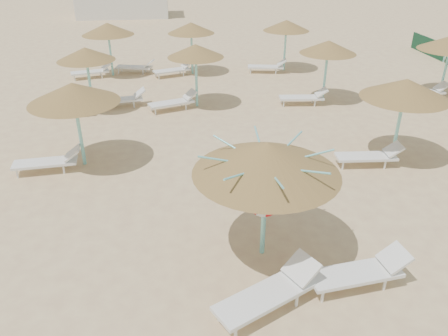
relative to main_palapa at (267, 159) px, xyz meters
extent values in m
plane|color=#D6BB82|center=(-0.13, -0.15, -2.45)|extent=(120.00, 120.00, 0.00)
cylinder|color=#7CD8D4|center=(0.00, 0.00, -1.27)|extent=(0.11, 0.11, 2.36)
cone|color=olive|center=(0.00, 0.00, 0.02)|extent=(3.14, 3.14, 0.71)
cylinder|color=#7CD8D4|center=(0.00, 0.00, -0.24)|extent=(0.20, 0.20, 0.12)
cylinder|color=#7CD8D4|center=(0.72, 0.00, -0.03)|extent=(1.42, 0.04, 0.36)
cylinder|color=#7CD8D4|center=(0.51, 0.51, -0.03)|extent=(1.03, 1.03, 0.36)
cylinder|color=#7CD8D4|center=(0.00, 0.72, -0.03)|extent=(0.04, 1.42, 0.36)
cylinder|color=#7CD8D4|center=(-0.51, 0.51, -0.03)|extent=(1.03, 1.03, 0.36)
cylinder|color=#7CD8D4|center=(-0.72, 0.00, -0.03)|extent=(1.42, 0.04, 0.36)
cylinder|color=#7CD8D4|center=(-0.51, -0.51, -0.03)|extent=(1.03, 1.03, 0.36)
cylinder|color=#7CD8D4|center=(0.00, -0.72, -0.03)|extent=(0.04, 1.42, 0.36)
cylinder|color=#7CD8D4|center=(0.51, -0.51, -0.03)|extent=(1.03, 1.03, 0.36)
torus|color=red|center=(0.00, -0.10, -1.02)|extent=(0.71, 0.15, 0.71)
cylinder|color=white|center=(-0.96, -2.41, -2.29)|extent=(0.07, 0.07, 0.31)
cylinder|color=white|center=(-1.21, -1.92, -2.29)|extent=(0.07, 0.07, 0.31)
cylinder|color=white|center=(0.36, -1.73, -2.29)|extent=(0.07, 0.07, 0.31)
cylinder|color=white|center=(0.11, -1.24, -2.29)|extent=(0.07, 0.07, 0.31)
cube|color=white|center=(-0.30, -1.76, -2.09)|extent=(2.16, 1.57, 0.09)
cube|color=white|center=(0.52, -1.33, -1.83)|extent=(0.78, 0.83, 0.40)
cylinder|color=white|center=(0.90, -1.68, -2.30)|extent=(0.06, 0.06, 0.29)
cylinder|color=white|center=(0.83, -1.17, -2.30)|extent=(0.06, 0.06, 0.29)
cylinder|color=white|center=(2.28, -1.49, -2.30)|extent=(0.06, 0.06, 0.29)
cylinder|color=white|center=(2.22, -0.98, -2.30)|extent=(0.06, 0.06, 0.29)
cube|color=white|center=(1.69, -1.31, -2.11)|extent=(2.04, 0.90, 0.08)
cube|color=white|center=(2.56, -1.20, -1.87)|extent=(0.58, 0.68, 0.38)
cylinder|color=#7CD8D4|center=(-4.84, 5.04, -1.30)|extent=(0.11, 0.11, 2.30)
cone|color=olive|center=(-4.84, 5.04, -0.05)|extent=(2.73, 2.73, 0.61)
cylinder|color=#7CD8D4|center=(-4.84, 5.04, -0.30)|extent=(0.20, 0.20, 0.12)
cylinder|color=white|center=(-6.71, 4.32, -2.31)|extent=(0.06, 0.06, 0.28)
cylinder|color=white|center=(-6.76, 4.81, -2.31)|extent=(0.06, 0.06, 0.28)
cylinder|color=white|center=(-5.37, 4.45, -2.31)|extent=(0.06, 0.06, 0.28)
cylinder|color=white|center=(-5.42, 4.95, -2.31)|extent=(0.06, 0.06, 0.28)
cube|color=white|center=(-5.94, 4.64, -2.13)|extent=(1.95, 0.81, 0.08)
cube|color=white|center=(-5.10, 4.73, -1.89)|extent=(0.54, 0.65, 0.36)
cylinder|color=#7CD8D4|center=(-5.30, 10.06, -1.30)|extent=(0.11, 0.11, 2.30)
cone|color=olive|center=(-5.30, 10.06, -0.07)|extent=(2.30, 2.30, 0.52)
cylinder|color=#7CD8D4|center=(-5.30, 10.06, -0.30)|extent=(0.20, 0.20, 0.12)
cylinder|color=white|center=(-7.23, 9.54, -2.31)|extent=(0.06, 0.06, 0.28)
cylinder|color=white|center=(-7.15, 10.03, -2.31)|extent=(0.06, 0.06, 0.28)
cylinder|color=white|center=(-5.89, 9.32, -2.31)|extent=(0.06, 0.06, 0.28)
cylinder|color=white|center=(-5.81, 9.82, -2.31)|extent=(0.06, 0.06, 0.28)
cube|color=white|center=(-6.40, 9.66, -2.13)|extent=(1.98, 0.92, 0.08)
cube|color=white|center=(-5.56, 9.52, -1.89)|extent=(0.58, 0.67, 0.36)
cylinder|color=white|center=(-4.95, 9.98, -2.31)|extent=(0.06, 0.06, 0.28)
cylinder|color=white|center=(-5.03, 10.48, -2.31)|extent=(0.06, 0.06, 0.28)
cylinder|color=white|center=(-3.61, 10.20, -2.31)|extent=(0.06, 0.06, 0.28)
cylinder|color=white|center=(-3.69, 10.69, -2.31)|extent=(0.06, 0.06, 0.28)
cube|color=white|center=(-4.20, 10.36, -2.13)|extent=(1.98, 0.92, 0.08)
cube|color=white|center=(-3.36, 10.50, -1.89)|extent=(0.58, 0.67, 0.36)
cylinder|color=#7CD8D4|center=(-5.06, 15.34, -1.30)|extent=(0.11, 0.11, 2.30)
cone|color=olive|center=(-5.06, 15.34, -0.06)|extent=(2.62, 2.62, 0.59)
cylinder|color=#7CD8D4|center=(-5.06, 15.34, -0.30)|extent=(0.20, 0.20, 0.12)
cylinder|color=white|center=(-6.87, 14.50, -2.31)|extent=(0.06, 0.06, 0.28)
cylinder|color=white|center=(-6.99, 14.99, -2.31)|extent=(0.06, 0.06, 0.28)
cylinder|color=white|center=(-5.56, 14.83, -2.31)|extent=(0.06, 0.06, 0.28)
cylinder|color=white|center=(-5.68, 15.32, -2.31)|extent=(0.06, 0.06, 0.28)
cube|color=white|center=(-6.16, 14.94, -2.13)|extent=(1.99, 1.07, 0.08)
cube|color=white|center=(-5.33, 15.15, -1.89)|extent=(0.62, 0.70, 0.36)
cylinder|color=white|center=(-4.79, 15.59, -2.31)|extent=(0.06, 0.06, 0.28)
cylinder|color=white|center=(-4.67, 16.08, -2.31)|extent=(0.06, 0.06, 0.28)
cylinder|color=white|center=(-3.48, 15.26, -2.31)|extent=(0.06, 0.06, 0.28)
cylinder|color=white|center=(-3.36, 15.75, -2.31)|extent=(0.06, 0.06, 0.28)
cube|color=white|center=(-3.96, 15.64, -2.13)|extent=(1.99, 1.07, 0.08)
cube|color=white|center=(-3.13, 15.43, -1.89)|extent=(0.62, 0.70, 0.36)
cylinder|color=#7CD8D4|center=(-0.91, 10.11, -1.30)|extent=(0.11, 0.11, 2.30)
cone|color=olive|center=(-0.91, 10.11, -0.07)|extent=(2.33, 2.33, 0.53)
cylinder|color=#7CD8D4|center=(-0.91, 10.11, -0.30)|extent=(0.20, 0.20, 0.12)
cylinder|color=white|center=(-2.68, 9.21, -2.31)|extent=(0.06, 0.06, 0.28)
cylinder|color=white|center=(-2.85, 9.68, -2.31)|extent=(0.06, 0.06, 0.28)
cylinder|color=white|center=(-1.41, 9.66, -2.31)|extent=(0.06, 0.06, 0.28)
cylinder|color=white|center=(-1.58, 10.13, -2.31)|extent=(0.06, 0.06, 0.28)
cube|color=white|center=(-2.01, 9.71, -2.13)|extent=(2.00, 1.22, 0.08)
cube|color=white|center=(-1.21, 10.00, -1.89)|extent=(0.66, 0.73, 0.36)
cylinder|color=#7CD8D4|center=(-0.85, 15.18, -1.30)|extent=(0.11, 0.11, 2.30)
cone|color=olive|center=(-0.85, 15.18, -0.06)|extent=(2.40, 2.40, 0.54)
cylinder|color=#7CD8D4|center=(-0.85, 15.18, -0.30)|extent=(0.20, 0.20, 0.12)
cylinder|color=white|center=(-2.62, 14.27, -2.31)|extent=(0.06, 0.06, 0.28)
cylinder|color=white|center=(-2.79, 14.74, -2.31)|extent=(0.06, 0.06, 0.28)
cylinder|color=white|center=(-1.35, 14.73, -2.31)|extent=(0.06, 0.06, 0.28)
cylinder|color=white|center=(-1.52, 15.20, -2.31)|extent=(0.06, 0.06, 0.28)
cube|color=white|center=(-1.95, 14.78, -2.13)|extent=(2.00, 1.22, 0.08)
cube|color=white|center=(-1.15, 15.07, -1.89)|extent=(0.66, 0.73, 0.36)
cylinder|color=#7CD8D4|center=(5.21, 4.32, -1.30)|extent=(0.11, 0.11, 2.30)
cone|color=olive|center=(5.21, 4.32, -0.05)|extent=(2.70, 2.70, 0.61)
cylinder|color=#7CD8D4|center=(5.21, 4.32, -0.30)|extent=(0.20, 0.20, 0.12)
cylinder|color=white|center=(3.29, 3.71, -2.31)|extent=(0.06, 0.06, 0.28)
cylinder|color=white|center=(3.32, 4.21, -2.31)|extent=(0.06, 0.06, 0.28)
cylinder|color=white|center=(4.64, 3.63, -2.31)|extent=(0.06, 0.06, 0.28)
cylinder|color=white|center=(4.67, 4.13, -2.31)|extent=(0.06, 0.06, 0.28)
cube|color=white|center=(4.11, 3.92, -2.13)|extent=(1.93, 0.73, 0.08)
cube|color=white|center=(4.96, 3.86, -1.89)|extent=(0.52, 0.63, 0.36)
cylinder|color=#7CD8D4|center=(4.71, 10.15, -1.30)|extent=(0.11, 0.11, 2.30)
cone|color=olive|center=(4.71, 10.15, -0.06)|extent=(2.40, 2.40, 0.54)
cylinder|color=#7CD8D4|center=(4.71, 10.15, -0.30)|extent=(0.20, 0.20, 0.12)
cylinder|color=white|center=(2.79, 9.57, -2.31)|extent=(0.06, 0.06, 0.28)
cylinder|color=white|center=(2.83, 10.07, -2.31)|extent=(0.06, 0.06, 0.28)
cylinder|color=white|center=(4.14, 9.45, -2.31)|extent=(0.06, 0.06, 0.28)
cylinder|color=white|center=(4.18, 9.95, -2.31)|extent=(0.06, 0.06, 0.28)
cube|color=white|center=(3.61, 9.75, -2.13)|extent=(1.95, 0.78, 0.08)
cube|color=white|center=(4.46, 9.68, -1.89)|extent=(0.54, 0.64, 0.36)
cylinder|color=#7CD8D4|center=(4.16, 15.32, -1.30)|extent=(0.11, 0.11, 2.30)
cone|color=olive|center=(4.16, 15.32, -0.06)|extent=(2.44, 2.44, 0.55)
cylinder|color=#7CD8D4|center=(4.16, 15.32, -0.30)|extent=(0.20, 0.20, 0.12)
cylinder|color=white|center=(2.23, 14.81, -2.31)|extent=(0.06, 0.06, 0.28)
cylinder|color=white|center=(2.32, 15.30, -2.31)|extent=(0.06, 0.06, 0.28)
cylinder|color=white|center=(3.56, 14.57, -2.31)|extent=(0.06, 0.06, 0.28)
cylinder|color=white|center=(3.65, 15.06, -2.31)|extent=(0.06, 0.06, 0.28)
cube|color=white|center=(3.06, 14.92, -2.13)|extent=(1.98, 0.95, 0.08)
cube|color=white|center=(3.90, 14.76, -1.89)|extent=(0.58, 0.68, 0.36)
cylinder|color=#7CD8D4|center=(10.34, 10.29, -1.30)|extent=(0.11, 0.11, 2.30)
cylinder|color=white|center=(8.43, 9.65, -2.31)|extent=(0.06, 0.06, 0.28)
cylinder|color=white|center=(8.44, 10.15, -2.31)|extent=(0.06, 0.06, 0.28)
cylinder|color=white|center=(9.78, 9.63, -2.31)|extent=(0.06, 0.06, 0.28)
cylinder|color=white|center=(9.79, 10.13, -2.31)|extent=(0.06, 0.06, 0.28)
cube|color=white|center=(9.24, 9.89, -2.13)|extent=(1.91, 0.66, 0.08)
cube|color=white|center=(10.09, 9.87, -1.89)|extent=(0.50, 0.61, 0.36)
cube|color=#1B5238|center=(13.87, 17.85, -1.95)|extent=(0.08, 3.80, 1.00)
cylinder|color=#7CD8D4|center=(13.87, 15.95, -1.90)|extent=(0.08, 0.08, 1.10)
camera|label=1|loc=(-1.79, -7.91, 4.06)|focal=35.00mm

